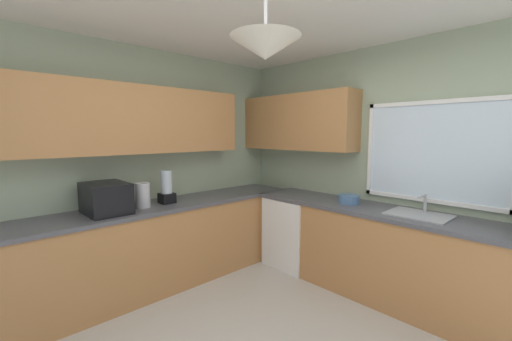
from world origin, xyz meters
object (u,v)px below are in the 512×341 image
at_px(sink_assembly, 419,214).
at_px(blender_appliance, 167,188).
at_px(kettle, 143,195).
at_px(microwave, 106,198).
at_px(bowl, 349,199).
at_px(dishwasher, 295,231).

distance_m(sink_assembly, blender_appliance, 2.55).
bearing_deg(kettle, microwave, -93.24).
relative_size(sink_assembly, bowl, 2.27).
xyz_separation_m(kettle, blender_appliance, (-0.02, 0.28, 0.03)).
xyz_separation_m(kettle, sink_assembly, (2.07, 1.72, -0.12)).
distance_m(dishwasher, blender_appliance, 1.68).
bearing_deg(microwave, kettle, 86.76).
xyz_separation_m(dishwasher, microwave, (-0.66, -2.03, 0.62)).
bearing_deg(blender_appliance, bowl, 46.16).
height_order(microwave, bowl, microwave).
bearing_deg(sink_assembly, blender_appliance, -145.46).
bearing_deg(sink_assembly, kettle, -140.36).
distance_m(dishwasher, bowl, 0.89).
height_order(kettle, bowl, kettle).
distance_m(bowl, blender_appliance, 1.99).
bearing_deg(blender_appliance, microwave, -90.00).
bearing_deg(microwave, dishwasher, 72.02).
distance_m(microwave, blender_appliance, 0.63).
xyz_separation_m(sink_assembly, blender_appliance, (-2.09, -1.44, 0.15)).
distance_m(microwave, kettle, 0.35).
height_order(dishwasher, kettle, kettle).
height_order(dishwasher, blender_appliance, blender_appliance).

